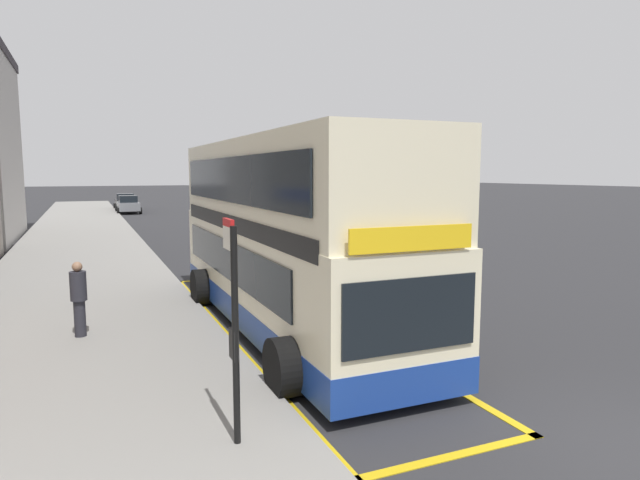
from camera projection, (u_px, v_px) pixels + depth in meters
name	position (u px, v px, depth m)	size (l,w,h in m)	color
ground_plane	(196.00, 228.00, 36.38)	(260.00, 260.00, 0.00)	#28282B
pavement_near	(81.00, 232.00, 33.63)	(6.00, 76.00, 0.14)	gray
double_decker_bus	(285.00, 241.00, 12.87)	(3.29, 10.90, 4.40)	beige
bus_bay_markings	(284.00, 327.00, 13.06)	(2.97, 13.21, 0.01)	gold
bus_stop_sign	(234.00, 315.00, 7.05)	(0.09, 0.51, 2.92)	black
parked_car_teal_far	(312.00, 236.00, 24.82)	(2.09, 4.20, 1.62)	#196066
parked_car_grey_behind	(128.00, 205.00, 49.64)	(2.09, 4.20, 1.62)	slate
parked_car_black_ahead	(125.00, 202.00, 54.41)	(2.09, 4.20, 1.62)	black
pedestrian_waiting_near_sign	(79.00, 296.00, 11.77)	(0.34, 0.34, 1.63)	#26262D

